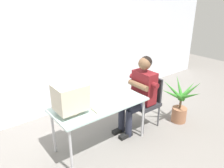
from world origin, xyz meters
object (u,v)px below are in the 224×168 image
at_px(crt_monitor, 71,97).
at_px(person_seated, 140,91).
at_px(potted_plant, 180,103).
at_px(desk, 100,107).
at_px(office_chair, 147,99).
at_px(keyboard, 94,106).
at_px(desk_mug, 84,98).

distance_m(crt_monitor, person_seated, 1.27).
xyz_separation_m(crt_monitor, potted_plant, (1.97, -0.35, -0.57)).
bearing_deg(desk, office_chair, -1.67).
bearing_deg(keyboard, potted_plant, -10.73).
bearing_deg(office_chair, potted_plant, -29.98).
bearing_deg(person_seated, keyboard, -179.77).
relative_size(keyboard, person_seated, 0.33).
bearing_deg(desk_mug, keyboard, -83.70).
bearing_deg(potted_plant, office_chair, 150.02).
height_order(keyboard, desk_mug, desk_mug).
xyz_separation_m(office_chair, person_seated, (-0.19, -0.00, 0.21)).
bearing_deg(crt_monitor, desk, -1.40).
height_order(person_seated, potted_plant, person_seated).
relative_size(desk, crt_monitor, 3.37).
relative_size(desk, potted_plant, 1.69).
bearing_deg(crt_monitor, office_chair, -1.59).
relative_size(person_seated, potted_plant, 1.54).
distance_m(desk, crt_monitor, 0.54).
xyz_separation_m(crt_monitor, desk_mug, (0.31, 0.19, -0.18)).
relative_size(desk, office_chair, 1.60).
distance_m(office_chair, desk_mug, 1.17).
xyz_separation_m(keyboard, person_seated, (0.91, 0.00, -0.03)).
bearing_deg(potted_plant, desk, 167.30).
bearing_deg(potted_plant, crt_monitor, 169.83).
relative_size(crt_monitor, person_seated, 0.33).
height_order(crt_monitor, keyboard, crt_monitor).
distance_m(desk, desk_mug, 0.27).
relative_size(crt_monitor, office_chair, 0.47).
distance_m(keyboard, person_seated, 0.91).
bearing_deg(person_seated, desk, 177.93).
bearing_deg(office_chair, keyboard, -179.81).
height_order(crt_monitor, potted_plant, crt_monitor).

